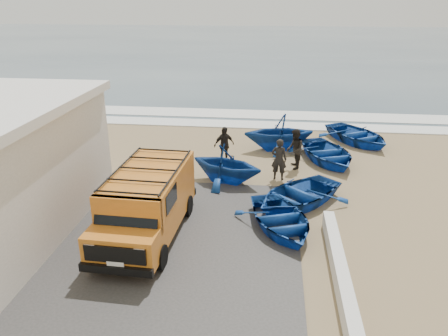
{
  "coord_description": "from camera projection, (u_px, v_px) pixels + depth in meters",
  "views": [
    {
      "loc": [
        2.99,
        -13.47,
        7.39
      ],
      "look_at": [
        1.21,
        1.89,
        1.2
      ],
      "focal_mm": 35.0,
      "sensor_mm": 36.0,
      "label": 1
    }
  ],
  "objects": [
    {
      "name": "ground",
      "position": [
        184.0,
        217.0,
        15.49
      ],
      "size": [
        160.0,
        160.0,
        0.0
      ],
      "primitive_type": "plane",
      "color": "#917954"
    },
    {
      "name": "slab",
      "position": [
        110.0,
        243.0,
        13.85
      ],
      "size": [
        12.0,
        10.0,
        0.05
      ],
      "primitive_type": "cube",
      "color": "#423F3D",
      "rests_on": "ground"
    },
    {
      "name": "ocean",
      "position": [
        256.0,
        45.0,
        67.14
      ],
      "size": [
        180.0,
        88.0,
        0.01
      ],
      "primitive_type": "cube",
      "color": "#385166",
      "rests_on": "ground"
    },
    {
      "name": "surf_line",
      "position": [
        223.0,
        124.0,
        26.55
      ],
      "size": [
        180.0,
        1.6,
        0.06
      ],
      "primitive_type": "cube",
      "color": "white",
      "rests_on": "ground"
    },
    {
      "name": "surf_wash",
      "position": [
        228.0,
        113.0,
        28.86
      ],
      "size": [
        180.0,
        2.2,
        0.04
      ],
      "primitive_type": "cube",
      "color": "white",
      "rests_on": "ground"
    },
    {
      "name": "parapet",
      "position": [
        339.0,
        270.0,
        12.09
      ],
      "size": [
        0.35,
        6.0,
        0.55
      ],
      "primitive_type": "cube",
      "color": "silver",
      "rests_on": "ground"
    },
    {
      "name": "van",
      "position": [
        147.0,
        201.0,
        13.98
      ],
      "size": [
        2.3,
        5.33,
        2.25
      ],
      "rotation": [
        0.0,
        0.0,
        -0.04
      ],
      "color": "orange",
      "rests_on": "ground"
    },
    {
      "name": "boat_near_left",
      "position": [
        280.0,
        219.0,
        14.57
      ],
      "size": [
        3.68,
        4.29,
        0.75
      ],
      "primitive_type": "imported",
      "rotation": [
        0.0,
        0.0,
        0.35
      ],
      "color": "#13459C",
      "rests_on": "ground"
    },
    {
      "name": "boat_near_right",
      "position": [
        297.0,
        194.0,
        16.31
      ],
      "size": [
        4.76,
        4.83,
        0.82
      ],
      "primitive_type": "imported",
      "rotation": [
        0.0,
        0.0,
        -0.74
      ],
      "color": "#13459C",
      "rests_on": "ground"
    },
    {
      "name": "boat_mid_left",
      "position": [
        226.0,
        164.0,
        18.11
      ],
      "size": [
        3.89,
        3.66,
        1.64
      ],
      "primitive_type": "imported",
      "rotation": [
        0.0,
        0.0,
        1.19
      ],
      "color": "#13459C",
      "rests_on": "ground"
    },
    {
      "name": "boat_mid_right",
      "position": [
        327.0,
        153.0,
        20.5
      ],
      "size": [
        4.05,
        4.77,
        0.84
      ],
      "primitive_type": "imported",
      "rotation": [
        0.0,
        0.0,
        0.33
      ],
      "color": "#13459C",
      "rests_on": "ground"
    },
    {
      "name": "boat_far_left",
      "position": [
        279.0,
        132.0,
        21.93
      ],
      "size": [
        4.06,
        3.7,
        1.84
      ],
      "primitive_type": "imported",
      "rotation": [
        0.0,
        0.0,
        -1.35
      ],
      "color": "#13459C",
      "rests_on": "ground"
    },
    {
      "name": "boat_far_right",
      "position": [
        357.0,
        135.0,
        23.1
      ],
      "size": [
        4.68,
        5.06,
        0.86
      ],
      "primitive_type": "imported",
      "rotation": [
        0.0,
        0.0,
        0.55
      ],
      "color": "#13459C",
      "rests_on": "ground"
    },
    {
      "name": "fisherman_front",
      "position": [
        279.0,
        159.0,
        18.36
      ],
      "size": [
        0.71,
        0.51,
        1.81
      ],
      "primitive_type": "imported",
      "rotation": [
        0.0,
        0.0,
        3.01
      ],
      "color": "black",
      "rests_on": "ground"
    },
    {
      "name": "fisherman_middle",
      "position": [
        295.0,
        149.0,
        19.55
      ],
      "size": [
        0.76,
        0.94,
        1.83
      ],
      "primitive_type": "imported",
      "rotation": [
        0.0,
        0.0,
        -1.49
      ],
      "color": "black",
      "rests_on": "ground"
    },
    {
      "name": "fisherman_back",
      "position": [
        224.0,
        145.0,
        20.2
      ],
      "size": [
        1.09,
        0.92,
        1.74
      ],
      "primitive_type": "imported",
      "rotation": [
        0.0,
        0.0,
        0.58
      ],
      "color": "black",
      "rests_on": "ground"
    }
  ]
}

